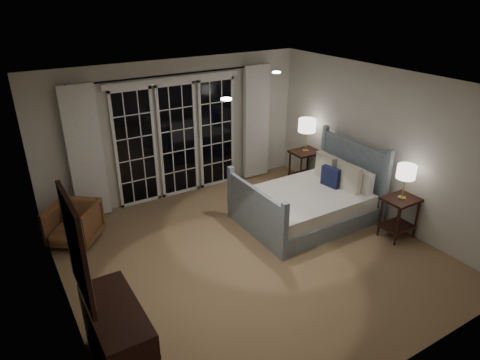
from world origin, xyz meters
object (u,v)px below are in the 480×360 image
lamp_right (307,126)px  dresser (119,339)px  nightstand_right (305,162)px  lamp_left (406,172)px  bed (309,202)px  armchair (74,224)px  nightstand_left (399,211)px

lamp_right → dresser: bearing=-150.2°
nightstand_right → dresser: 5.15m
lamp_left → dresser: bearing=-176.5°
bed → dresser: bearing=-158.6°
lamp_left → lamp_right: size_ratio=0.85×
lamp_right → dresser: lamp_right is taller
lamp_left → nightstand_right: bearing=90.1°
lamp_left → lamp_right: lamp_right is taller
lamp_right → armchair: 4.44m
nightstand_left → lamp_right: size_ratio=1.06×
lamp_right → armchair: bearing=177.5°
nightstand_right → lamp_left: size_ratio=1.31×
nightstand_right → dresser: bearing=-150.2°
nightstand_left → armchair: nightstand_left is taller
lamp_left → armchair: bearing=150.3°
lamp_right → nightstand_left: bearing=-89.9°
armchair → dresser: bearing=-54.3°
bed → lamp_left: bearing=-54.6°
armchair → lamp_left: bearing=8.7°
nightstand_right → bed: bearing=-125.9°
bed → lamp_left: 1.63m
nightstand_left → lamp_left: 0.66m
nightstand_left → bed: bearing=125.4°
lamp_left → lamp_right: bearing=90.1°
nightstand_left → armchair: (-4.35, 2.48, -0.13)m
lamp_left → armchair: (-4.35, 2.48, -0.79)m
dresser → lamp_left: bearing=3.5°
nightstand_right → armchair: size_ratio=1.01×
bed → nightstand_right: bearing=54.1°
nightstand_right → lamp_right: 0.75m
lamp_left → lamp_right: (-0.01, 2.29, 0.11)m
lamp_left → bed: bearing=125.4°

